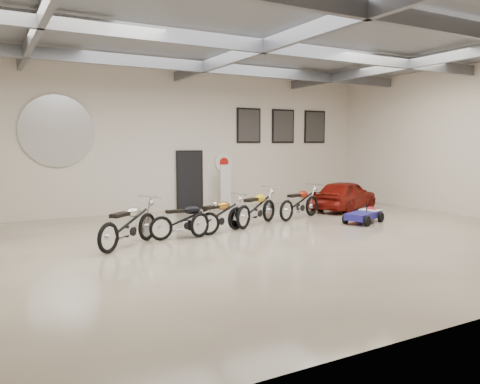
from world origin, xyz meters
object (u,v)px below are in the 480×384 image
motorcycle_black (186,219)px  motorcycle_red (300,202)px  motorcycle_gold (219,214)px  motorcycle_yellow (257,207)px  go_kart (366,212)px  banner_stand (226,186)px  vintage_car (345,195)px  motorcycle_silver (129,223)px

motorcycle_black → motorcycle_red: 4.51m
motorcycle_red → motorcycle_black: bearing=173.7°
motorcycle_gold → motorcycle_yellow: size_ratio=0.93×
motorcycle_black → go_kart: bearing=-5.7°
motorcycle_black → motorcycle_yellow: size_ratio=0.90×
motorcycle_gold → go_kart: bearing=-26.7°
banner_stand → motorcycle_yellow: 3.75m
banner_stand → vintage_car: (3.64, -2.44, -0.31)m
motorcycle_silver → motorcycle_black: motorcycle_silver is taller
banner_stand → go_kart: size_ratio=0.98×
go_kart → motorcycle_yellow: bearing=138.5°
motorcycle_silver → go_kart: bearing=-39.9°
motorcycle_gold → motorcycle_yellow: 1.64m
motorcycle_black → vintage_car: bearing=14.2°
vintage_car → motorcycle_red: bearing=84.0°
motorcycle_yellow → motorcycle_red: 1.88m
motorcycle_yellow → motorcycle_silver: bearing=164.6°
motorcycle_red → vintage_car: size_ratio=0.65×
motorcycle_yellow → banner_stand: bearing=47.9°
motorcycle_gold → motorcycle_black: bearing=167.9°
banner_stand → motorcycle_red: 3.42m
motorcycle_yellow → motorcycle_red: motorcycle_yellow is taller
banner_stand → motorcycle_gold: banner_stand is taller
motorcycle_yellow → motorcycle_gold: bearing=171.4°
motorcycle_gold → vintage_car: bearing=-3.0°
motorcycle_red → motorcycle_silver: bearing=172.8°
motorcycle_black → motorcycle_red: bearing=12.9°
motorcycle_silver → vintage_car: motorcycle_silver is taller
banner_stand → motorcycle_yellow: bearing=-109.7°
motorcycle_red → motorcycle_yellow: bearing=171.4°
motorcycle_gold → vintage_car: vintage_car is taller
motorcycle_yellow → motorcycle_black: bearing=166.4°
go_kart → motorcycle_red: bearing=109.8°
motorcycle_silver → go_kart: size_ratio=1.24×
motorcycle_black → go_kart: 5.76m
motorcycle_black → motorcycle_gold: size_ratio=0.96×
motorcycle_gold → vintage_car: size_ratio=0.62×
motorcycle_silver → banner_stand: bearing=4.7°
go_kart → banner_stand: bearing=94.7°
motorcycle_red → go_kart: 2.08m
banner_stand → motorcycle_gold: 4.85m
motorcycle_silver → motorcycle_red: bearing=-25.4°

